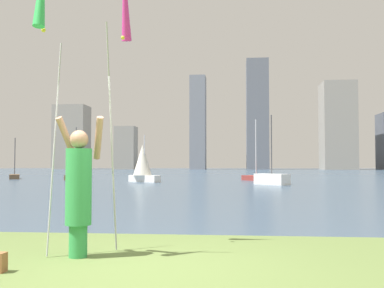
{
  "coord_description": "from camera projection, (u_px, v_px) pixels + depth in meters",
  "views": [
    {
      "loc": [
        1.21,
        -5.62,
        1.29
      ],
      "look_at": [
        -1.07,
        17.86,
        2.29
      ],
      "focal_mm": 43.38,
      "sensor_mm": 36.0,
      "label": 1
    }
  ],
  "objects": [
    {
      "name": "skyline_tower_2",
      "position": [
        198.0,
        123.0,
        103.67
      ],
      "size": [
        3.44,
        4.63,
        20.84
      ],
      "color": "gray",
      "rests_on": "ground"
    },
    {
      "name": "ground",
      "position": [
        227.0,
        175.0,
        56.32
      ],
      "size": [
        120.0,
        138.0,
        0.12
      ],
      "color": "#5B7038"
    },
    {
      "name": "sailboat_1",
      "position": [
        76.0,
        177.0,
        35.58
      ],
      "size": [
        1.68,
        0.64,
        4.1
      ],
      "color": "brown",
      "rests_on": "ground"
    },
    {
      "name": "sailboat_0",
      "position": [
        143.0,
        163.0,
        32.44
      ],
      "size": [
        2.49,
        2.02,
        3.3
      ],
      "color": "white",
      "rests_on": "ground"
    },
    {
      "name": "skyline_tower_4",
      "position": [
        338.0,
        126.0,
        99.7
      ],
      "size": [
        6.88,
        7.58,
        18.73
      ],
      "color": "gray",
      "rests_on": "ground"
    },
    {
      "name": "sailboat_2",
      "position": [
        256.0,
        177.0,
        35.22
      ],
      "size": [
        2.22,
        2.59,
        4.66
      ],
      "color": "maroon",
      "rests_on": "ground"
    },
    {
      "name": "skyline_tower_1",
      "position": [
        126.0,
        148.0,
        103.02
      ],
      "size": [
        4.48,
        4.34,
        9.51
      ],
      "color": "gray",
      "rests_on": "ground"
    },
    {
      "name": "skyline_tower_0",
      "position": [
        72.0,
        137.0,
        109.37
      ],
      "size": [
        7.51,
        6.04,
        14.97
      ],
      "color": "gray",
      "rests_on": "ground"
    },
    {
      "name": "kite_flag_right",
      "position": [
        124.0,
        5.0,
        7.34
      ],
      "size": [
        0.16,
        1.25,
        4.58
      ],
      "color": "#B2B2B7",
      "rests_on": "ground"
    },
    {
      "name": "skyline_tower_3",
      "position": [
        257.0,
        115.0,
        104.34
      ],
      "size": [
        4.86,
        7.19,
        24.46
      ],
      "color": "slate",
      "rests_on": "ground"
    },
    {
      "name": "sailboat_4",
      "position": [
        272.0,
        179.0,
        28.27
      ],
      "size": [
        2.15,
        2.26,
        4.28
      ],
      "color": "white",
      "rests_on": "ground"
    },
    {
      "name": "person",
      "position": [
        79.0,
        187.0,
        6.42
      ],
      "size": [
        0.72,
        0.53,
        1.95
      ],
      "rotation": [
        0.0,
        0.0,
        0.32
      ],
      "color": "green",
      "rests_on": "ground"
    },
    {
      "name": "sailboat_7",
      "position": [
        15.0,
        176.0,
        39.01
      ],
      "size": [
        1.8,
        2.62,
        3.46
      ],
      "color": "brown",
      "rests_on": "ground"
    }
  ]
}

